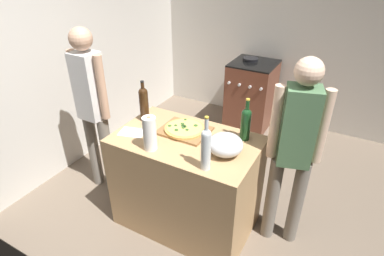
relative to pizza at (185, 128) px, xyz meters
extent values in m
cube|color=#6B5B4C|center=(0.20, 0.76, -0.94)|extent=(4.15, 3.71, 0.02)
cube|color=beige|center=(0.20, 2.36, 0.37)|extent=(4.15, 0.10, 2.60)
cube|color=beige|center=(-1.62, 0.76, 0.37)|extent=(0.10, 3.71, 2.60)
cube|color=tan|center=(0.07, -0.09, -0.48)|extent=(1.17, 0.72, 0.90)
cube|color=olive|center=(0.00, 0.00, -0.02)|extent=(0.40, 0.32, 0.02)
cylinder|color=tan|center=(0.00, 0.00, 0.00)|extent=(0.34, 0.34, 0.02)
cylinder|color=#EAC660|center=(0.00, 0.00, 0.01)|extent=(0.30, 0.30, 0.00)
cylinder|color=#335926|center=(-0.08, -0.01, 0.01)|extent=(0.03, 0.03, 0.01)
cylinder|color=#335926|center=(-0.01, -0.01, 0.01)|extent=(0.03, 0.03, 0.01)
cylinder|color=#335926|center=(-0.12, -0.04, 0.01)|extent=(0.03, 0.03, 0.01)
cylinder|color=#335926|center=(0.00, 0.01, 0.01)|extent=(0.03, 0.03, 0.01)
cylinder|color=#335926|center=(-0.04, -0.07, 0.01)|extent=(0.03, 0.03, 0.01)
cylinder|color=#335926|center=(-0.03, 0.01, 0.01)|extent=(0.02, 0.02, 0.01)
cylinder|color=#335926|center=(-0.06, 0.12, 0.01)|extent=(0.02, 0.02, 0.01)
cylinder|color=#335926|center=(-0.02, 0.02, 0.01)|extent=(0.03, 0.03, 0.01)
cylinder|color=#335926|center=(-0.05, 0.04, 0.01)|extent=(0.03, 0.03, 0.01)
cylinder|color=#335926|center=(0.04, -0.03, 0.01)|extent=(0.03, 0.03, 0.01)
cylinder|color=#335926|center=(0.07, 0.07, 0.01)|extent=(0.03, 0.03, 0.01)
cylinder|color=#B2B2B7|center=(0.43, -0.14, -0.03)|extent=(0.11, 0.11, 0.01)
ellipsoid|color=silver|center=(0.43, -0.14, 0.05)|extent=(0.26, 0.26, 0.16)
cylinder|color=white|center=(-0.10, -0.35, 0.10)|extent=(0.10, 0.10, 0.27)
cylinder|color=#997551|center=(-0.10, -0.35, 0.11)|extent=(0.03, 0.03, 0.27)
cylinder|color=#143819|center=(0.48, 0.13, 0.08)|extent=(0.08, 0.08, 0.23)
sphere|color=#143819|center=(0.48, 0.13, 0.20)|extent=(0.08, 0.08, 0.08)
cylinder|color=#143819|center=(0.48, 0.13, 0.27)|extent=(0.03, 0.03, 0.09)
cylinder|color=gold|center=(0.48, 0.13, 0.32)|extent=(0.03, 0.03, 0.01)
cylinder|color=#331E0F|center=(-0.42, 0.01, 0.10)|extent=(0.08, 0.08, 0.27)
sphere|color=#331E0F|center=(-0.42, 0.01, 0.24)|extent=(0.08, 0.08, 0.08)
cylinder|color=#331E0F|center=(-0.42, 0.01, 0.29)|extent=(0.03, 0.03, 0.07)
cylinder|color=black|center=(-0.42, 0.01, 0.33)|extent=(0.03, 0.03, 0.01)
cylinder|color=silver|center=(0.38, -0.37, 0.11)|extent=(0.07, 0.07, 0.28)
sphere|color=silver|center=(0.38, -0.37, 0.25)|extent=(0.07, 0.07, 0.07)
cylinder|color=silver|center=(0.38, -0.37, 0.32)|extent=(0.03, 0.03, 0.10)
cylinder|color=gold|center=(0.38, -0.37, 0.37)|extent=(0.03, 0.03, 0.01)
cube|color=white|center=(-0.38, -0.22, -0.03)|extent=(0.24, 0.20, 0.00)
cube|color=brown|center=(-0.07, 1.96, -0.48)|extent=(0.58, 0.60, 0.91)
cube|color=black|center=(-0.07, 1.96, -0.02)|extent=(0.58, 0.60, 0.02)
cylinder|color=silver|center=(-0.29, 1.65, -0.23)|extent=(0.04, 0.02, 0.04)
cylinder|color=silver|center=(-0.15, 1.65, -0.23)|extent=(0.04, 0.02, 0.04)
cylinder|color=silver|center=(0.00, 1.65, -0.23)|extent=(0.04, 0.02, 0.04)
cylinder|color=silver|center=(0.14, 1.65, -0.23)|extent=(0.04, 0.02, 0.04)
cylinder|color=black|center=(-0.15, 2.01, 0.01)|extent=(0.20, 0.20, 0.04)
cylinder|color=slate|center=(-1.06, -0.08, -0.52)|extent=(0.11, 0.11, 0.84)
cylinder|color=slate|center=(-0.86, -0.08, -0.52)|extent=(0.11, 0.11, 0.84)
cube|color=silver|center=(-0.96, -0.08, 0.22)|extent=(0.23, 0.20, 0.63)
cylinder|color=tan|center=(-1.12, -0.07, 0.23)|extent=(0.08, 0.08, 0.60)
cylinder|color=tan|center=(-0.80, -0.08, 0.23)|extent=(0.08, 0.08, 0.60)
sphere|color=tan|center=(-0.96, -0.08, 0.65)|extent=(0.20, 0.20, 0.20)
cylinder|color=slate|center=(0.97, 0.17, -0.53)|extent=(0.11, 0.11, 0.81)
cylinder|color=slate|center=(0.78, 0.11, -0.53)|extent=(0.11, 0.11, 0.81)
cube|color=#4C724C|center=(0.87, 0.14, 0.19)|extent=(0.28, 0.26, 0.61)
cylinder|color=beige|center=(1.03, 0.18, 0.20)|extent=(0.08, 0.08, 0.58)
cylinder|color=beige|center=(0.71, 0.09, 0.20)|extent=(0.08, 0.08, 0.58)
sphere|color=beige|center=(0.87, 0.14, 0.61)|extent=(0.20, 0.20, 0.20)
camera|label=1|loc=(1.16, -1.96, 1.31)|focal=29.50mm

